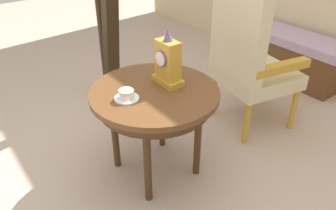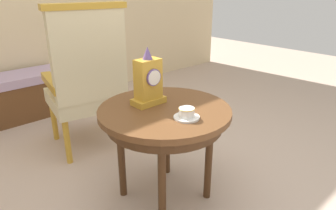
{
  "view_description": "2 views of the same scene",
  "coord_description": "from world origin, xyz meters",
  "views": [
    {
      "loc": [
        1.45,
        -0.88,
        1.53
      ],
      "look_at": [
        0.07,
        0.15,
        0.48
      ],
      "focal_mm": 35.68,
      "sensor_mm": 36.0,
      "label": 1
    },
    {
      "loc": [
        -1.03,
        -1.14,
        1.27
      ],
      "look_at": [
        0.05,
        0.04,
        0.63
      ],
      "focal_mm": 33.09,
      "sensor_mm": 36.0,
      "label": 2
    }
  ],
  "objects": [
    {
      "name": "teacup_left",
      "position": [
        0.04,
        -0.11,
        0.63
      ],
      "size": [
        0.14,
        0.14,
        0.06
      ],
      "color": "white",
      "rests_on": "side_table"
    },
    {
      "name": "mantel_clock",
      "position": [
        0.03,
        0.18,
        0.74
      ],
      "size": [
        0.19,
        0.11,
        0.34
      ],
      "color": "gold",
      "rests_on": "side_table"
    },
    {
      "name": "ground_plane",
      "position": [
        0.0,
        0.0,
        0.0
      ],
      "size": [
        10.0,
        10.0,
        0.0
      ],
      "primitive_type": "plane",
      "color": "#BCA38E"
    },
    {
      "name": "window_bench",
      "position": [
        -0.3,
        1.95,
        0.22
      ],
      "size": [
        1.12,
        0.4,
        0.44
      ],
      "color": "#B299B7",
      "rests_on": "ground"
    },
    {
      "name": "armchair",
      "position": [
        0.02,
        0.91,
        0.59
      ],
      "size": [
        0.63,
        0.63,
        1.14
      ],
      "color": "beige",
      "rests_on": "ground"
    },
    {
      "name": "side_table",
      "position": [
        0.05,
        0.07,
        0.53
      ],
      "size": [
        0.76,
        0.76,
        0.6
      ],
      "color": "brown",
      "rests_on": "ground"
    }
  ]
}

